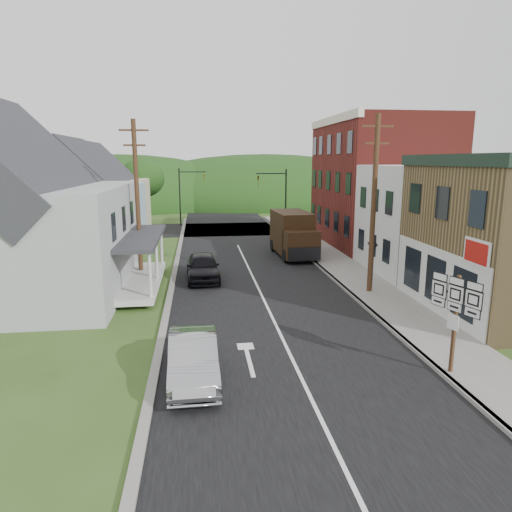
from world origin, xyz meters
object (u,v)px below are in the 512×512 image
object	(u,v)px
silver_sedan	(193,359)
delivery_van	(293,234)
warning_sign	(373,255)
dark_sedan	(203,267)
route_sign_cluster	(455,310)

from	to	relation	value
silver_sedan	delivery_van	bearing A→B (deg)	67.51
warning_sign	silver_sedan	bearing A→B (deg)	-159.81
silver_sedan	warning_sign	bearing A→B (deg)	42.93
dark_sedan	warning_sign	distance (m)	9.52
delivery_van	route_sign_cluster	distance (m)	18.95
route_sign_cluster	warning_sign	world-z (taller)	route_sign_cluster
silver_sedan	dark_sedan	world-z (taller)	dark_sedan
warning_sign	dark_sedan	bearing A→B (deg)	136.67
delivery_van	warning_sign	xyz separation A→B (m)	(2.40, -8.95, 0.26)
route_sign_cluster	warning_sign	size ratio (longest dim) A/B	1.18
silver_sedan	delivery_van	distance (m)	19.44
silver_sedan	warning_sign	distance (m)	13.17
route_sign_cluster	warning_sign	bearing A→B (deg)	63.10
silver_sedan	warning_sign	size ratio (longest dim) A/B	1.60
dark_sedan	route_sign_cluster	world-z (taller)	route_sign_cluster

